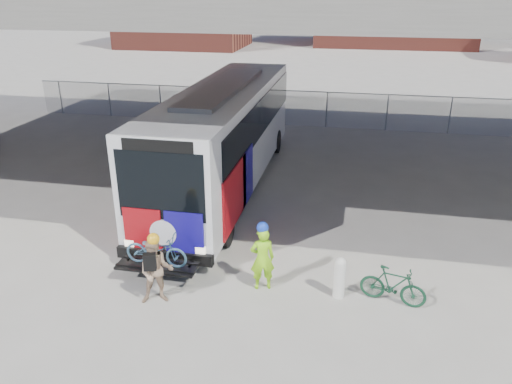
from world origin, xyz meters
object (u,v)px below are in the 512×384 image
(cyclist_hivis, at_px, (262,257))
(bike_parked, at_px, (393,286))
(bollard, at_px, (340,276))
(cyclist_tan, at_px, (156,270))
(bus, at_px, (225,130))

(cyclist_hivis, relative_size, bike_parked, 1.17)
(bollard, height_order, cyclist_tan, cyclist_tan)
(bus, distance_m, cyclist_tan, 7.50)
(bollard, bearing_deg, bus, 124.90)
(bollard, distance_m, bike_parked, 1.23)
(cyclist_hivis, height_order, cyclist_tan, cyclist_tan)
(cyclist_hivis, bearing_deg, bus, -86.78)
(cyclist_tan, bearing_deg, bus, 73.62)
(bus, distance_m, bollard, 7.88)
(bike_parked, bearing_deg, cyclist_hivis, 103.28)
(bus, relative_size, cyclist_tan, 7.27)
(cyclist_hivis, xyz_separation_m, cyclist_tan, (-2.26, -1.05, -0.02))
(bollard, height_order, bike_parked, bollard)
(bollard, xyz_separation_m, bike_parked, (1.22, 0.00, -0.10))
(bus, height_order, cyclist_tan, bus)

